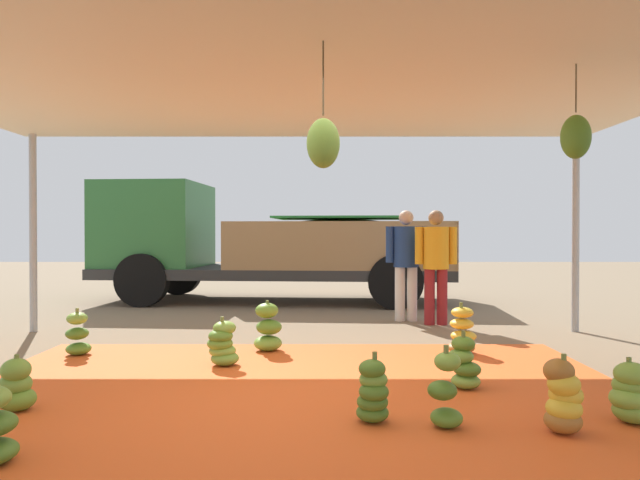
{
  "coord_description": "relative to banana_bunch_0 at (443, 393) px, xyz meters",
  "views": [
    {
      "loc": [
        0.22,
        -4.8,
        1.38
      ],
      "look_at": [
        0.25,
        2.18,
        1.3
      ],
      "focal_mm": 32.52,
      "sensor_mm": 36.0,
      "label": 1
    }
  ],
  "objects": [
    {
      "name": "tarp_orange",
      "position": [
        -1.1,
        0.74,
        -0.25
      ],
      "size": [
        5.95,
        4.66,
        0.01
      ],
      "primitive_type": "cube",
      "color": "#E05B23",
      "rests_on": "ground"
    },
    {
      "name": "banana_bunch_1",
      "position": [
        -1.89,
        1.93,
        -0.03
      ],
      "size": [
        0.39,
        0.39,
        0.5
      ],
      "color": "#6B9E38",
      "rests_on": "tarp_orange"
    },
    {
      "name": "tent_canopy",
      "position": [
        -1.09,
        0.65,
        2.49
      ],
      "size": [
        8.0,
        7.0,
        2.83
      ],
      "color": "#9EA0A5",
      "rests_on": "ground"
    },
    {
      "name": "banana_bunch_3",
      "position": [
        -0.5,
        0.11,
        -0.03
      ],
      "size": [
        0.33,
        0.34,
        0.52
      ],
      "color": "#477523",
      "rests_on": "tarp_orange"
    },
    {
      "name": "worker_0",
      "position": [
        0.86,
        4.65,
        0.75
      ],
      "size": [
        0.63,
        0.39,
        1.73
      ],
      "color": "maroon",
      "rests_on": "ground"
    },
    {
      "name": "banana_bunch_9",
      "position": [
        0.79,
        -0.11,
        -0.0
      ],
      "size": [
        0.33,
        0.33,
        0.55
      ],
      "color": "#996628",
      "rests_on": "tarp_orange"
    },
    {
      "name": "banana_bunch_6",
      "position": [
        0.75,
        2.57,
        -0.0
      ],
      "size": [
        0.41,
        0.41,
        0.58
      ],
      "color": "#996628",
      "rests_on": "tarp_orange"
    },
    {
      "name": "banana_bunch_5",
      "position": [
        0.39,
        1.04,
        -0.03
      ],
      "size": [
        0.35,
        0.36,
        0.51
      ],
      "color": "#75A83D",
      "rests_on": "tarp_orange"
    },
    {
      "name": "banana_bunch_8",
      "position": [
        -3.23,
        0.39,
        -0.05
      ],
      "size": [
        0.34,
        0.35,
        0.44
      ],
      "color": "#60932D",
      "rests_on": "tarp_orange"
    },
    {
      "name": "banana_bunch_0",
      "position": [
        0.0,
        0.0,
        0.0
      ],
      "size": [
        0.32,
        0.32,
        0.59
      ],
      "color": "#518428",
      "rests_on": "tarp_orange"
    },
    {
      "name": "cargo_truck_main",
      "position": [
        -2.13,
        7.72,
        0.93
      ],
      "size": [
        7.11,
        2.89,
        2.4
      ],
      "color": "#2D2D2D",
      "rests_on": "ground"
    },
    {
      "name": "ground_plane",
      "position": [
        -1.1,
        3.74,
        -0.25
      ],
      "size": [
        40.0,
        40.0,
        0.0
      ],
      "primitive_type": "plane",
      "color": "#7F6B51"
    },
    {
      "name": "worker_1",
      "position": [
        0.47,
        5.03,
        0.76
      ],
      "size": [
        0.64,
        0.39,
        1.74
      ],
      "color": "silver",
      "rests_on": "ground"
    },
    {
      "name": "banana_bunch_2",
      "position": [
        1.37,
        0.11,
        -0.04
      ],
      "size": [
        0.4,
        0.4,
        0.47
      ],
      "color": "#6B9E38",
      "rests_on": "tarp_orange"
    },
    {
      "name": "banana_bunch_11",
      "position": [
        -1.49,
        2.67,
        0.01
      ],
      "size": [
        0.46,
        0.46,
        0.59
      ],
      "color": "#6B9E38",
      "rests_on": "tarp_orange"
    },
    {
      "name": "banana_bunch_10",
      "position": [
        -3.61,
        2.44,
        -0.02
      ],
      "size": [
        0.35,
        0.35,
        0.53
      ],
      "color": "#518428",
      "rests_on": "tarp_orange"
    }
  ]
}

